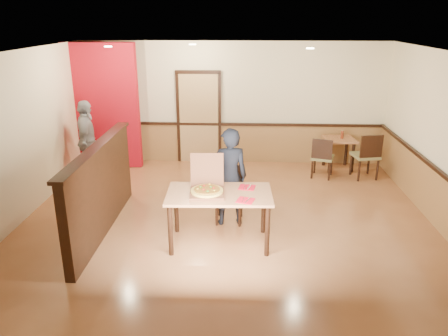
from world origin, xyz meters
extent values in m
plane|color=#B87547|center=(0.00, 0.00, 0.00)|extent=(7.00, 7.00, 0.00)
plane|color=black|center=(0.00, 0.00, 2.80)|extent=(7.00, 7.00, 0.00)
plane|color=beige|center=(0.00, 3.50, 1.40)|extent=(7.00, 0.00, 7.00)
plane|color=beige|center=(-3.50, 0.00, 1.40)|extent=(0.00, 7.00, 7.00)
cube|color=olive|center=(0.00, 3.47, 0.45)|extent=(7.00, 0.04, 0.90)
cube|color=black|center=(0.00, 3.45, 0.92)|extent=(7.00, 0.06, 0.06)
cube|color=olive|center=(3.47, 0.00, 0.45)|extent=(0.04, 7.00, 0.90)
cube|color=black|center=(3.45, 0.00, 0.92)|extent=(0.06, 7.00, 0.06)
cube|color=tan|center=(-0.80, 3.46, 1.05)|extent=(0.90, 0.06, 2.10)
cube|color=black|center=(-2.00, -0.20, 0.70)|extent=(0.14, 3.00, 1.40)
cube|color=black|center=(-2.00, -0.20, 1.42)|extent=(0.20, 3.10, 0.05)
cube|color=#A40B1A|center=(-2.90, 3.00, 1.40)|extent=(1.60, 0.20, 2.78)
cylinder|color=beige|center=(-2.30, 1.80, 2.78)|extent=(0.14, 0.14, 0.02)
cylinder|color=beige|center=(-0.80, 2.50, 2.78)|extent=(0.14, 0.14, 0.02)
cylinder|color=beige|center=(1.40, 1.50, 2.78)|extent=(0.14, 0.14, 0.02)
cube|color=tan|center=(-0.10, -0.53, 0.82)|extent=(1.59, 0.94, 0.04)
cylinder|color=black|center=(-0.79, -0.92, 0.40)|extent=(0.07, 0.07, 0.80)
cylinder|color=black|center=(-0.81, -0.19, 0.40)|extent=(0.07, 0.07, 0.80)
cylinder|color=black|center=(0.61, -0.87, 0.40)|extent=(0.07, 0.07, 0.80)
cylinder|color=black|center=(0.59, -0.14, 0.40)|extent=(0.07, 0.07, 0.80)
cube|color=olive|center=(0.03, 0.25, 0.47)|extent=(0.49, 0.49, 0.06)
cube|color=black|center=(0.04, 0.46, 0.72)|extent=(0.45, 0.07, 0.45)
cylinder|color=black|center=(-0.18, 0.06, 0.20)|extent=(0.04, 0.04, 0.40)
cylinder|color=black|center=(-0.15, 0.45, 0.20)|extent=(0.04, 0.04, 0.40)
cylinder|color=black|center=(0.21, 0.04, 0.20)|extent=(0.04, 0.04, 0.40)
cylinder|color=black|center=(0.23, 0.43, 0.20)|extent=(0.04, 0.04, 0.40)
cube|color=olive|center=(1.96, 2.50, 0.44)|extent=(0.55, 0.55, 0.06)
cube|color=black|center=(1.90, 2.31, 0.68)|extent=(0.41, 0.16, 0.42)
cylinder|color=black|center=(2.19, 2.62, 0.19)|extent=(0.04, 0.04, 0.38)
cylinder|color=black|center=(2.08, 2.27, 0.19)|extent=(0.04, 0.04, 0.38)
cylinder|color=black|center=(1.84, 2.73, 0.19)|extent=(0.04, 0.04, 0.38)
cylinder|color=black|center=(1.73, 2.38, 0.19)|extent=(0.04, 0.04, 0.38)
cube|color=olive|center=(2.86, 2.50, 0.50)|extent=(0.58, 0.58, 0.06)
cube|color=black|center=(2.90, 2.28, 0.77)|extent=(0.47, 0.14, 0.47)
cylinder|color=black|center=(3.02, 2.74, 0.22)|extent=(0.05, 0.05, 0.43)
cylinder|color=black|center=(3.10, 2.34, 0.22)|extent=(0.05, 0.05, 0.43)
cylinder|color=black|center=(2.62, 2.66, 0.22)|extent=(0.05, 0.05, 0.43)
cylinder|color=black|center=(2.70, 2.26, 0.22)|extent=(0.05, 0.05, 0.43)
cube|color=tan|center=(2.41, 3.05, 0.70)|extent=(0.72, 0.72, 0.04)
cylinder|color=black|center=(2.17, 2.78, 0.34)|extent=(0.07, 0.07, 0.68)
cylinder|color=black|center=(2.13, 3.28, 0.34)|extent=(0.07, 0.07, 0.68)
cylinder|color=black|center=(2.68, 2.82, 0.34)|extent=(0.07, 0.07, 0.68)
cylinder|color=black|center=(2.64, 3.32, 0.34)|extent=(0.07, 0.07, 0.68)
imported|color=black|center=(0.03, 0.17, 0.83)|extent=(0.67, 0.50, 1.66)
imported|color=#929199|center=(-3.00, 2.09, 0.85)|extent=(0.65, 1.07, 1.71)
cube|color=brown|center=(-0.28, -0.59, 0.85)|extent=(0.53, 0.53, 0.04)
cube|color=brown|center=(-0.30, -0.29, 1.12)|extent=(0.51, 0.13, 0.49)
cylinder|color=#F6D259|center=(-0.28, -0.59, 0.89)|extent=(0.60, 0.60, 0.03)
cube|color=red|center=(0.29, -0.80, 0.84)|extent=(0.29, 0.29, 0.01)
cylinder|color=silver|center=(0.26, -0.80, 0.84)|extent=(0.07, 0.20, 0.01)
cube|color=silver|center=(0.32, -0.80, 0.84)|extent=(0.08, 0.21, 0.00)
cube|color=red|center=(0.31, -0.30, 0.84)|extent=(0.28, 0.28, 0.01)
cylinder|color=silver|center=(0.28, -0.30, 0.84)|extent=(0.04, 0.21, 0.01)
cube|color=silver|center=(0.34, -0.30, 0.84)|extent=(0.06, 0.22, 0.00)
cylinder|color=maroon|center=(2.46, 3.06, 0.80)|extent=(0.07, 0.07, 0.17)
camera|label=1|loc=(0.25, -6.52, 3.33)|focal=35.00mm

